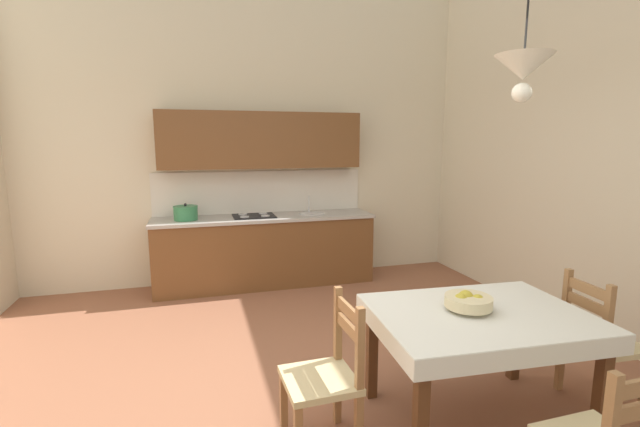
{
  "coord_description": "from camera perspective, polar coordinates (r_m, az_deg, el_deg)",
  "views": [
    {
      "loc": [
        -0.75,
        -2.78,
        1.83
      ],
      "look_at": [
        0.42,
        1.25,
        1.14
      ],
      "focal_mm": 24.4,
      "sensor_mm": 36.0,
      "label": 1
    }
  ],
  "objects": [
    {
      "name": "pendant_lamp",
      "position": [
        2.8,
        25.11,
        16.79
      ],
      "size": [
        0.32,
        0.32,
        0.81
      ],
      "color": "black"
    },
    {
      "name": "dining_chair_tv_side",
      "position": [
        2.77,
        0.81,
        -20.65
      ],
      "size": [
        0.43,
        0.43,
        0.93
      ],
      "color": "#D1BC89",
      "rests_on": "ground_plane"
    },
    {
      "name": "dining_table",
      "position": [
        3.08,
        20.1,
        -14.19
      ],
      "size": [
        1.41,
        1.07,
        0.75
      ],
      "color": "#56331C",
      "rests_on": "ground_plane"
    },
    {
      "name": "fruit_bowl",
      "position": [
        3.02,
        18.84,
        -10.86
      ],
      "size": [
        0.3,
        0.3,
        0.12
      ],
      "color": "beige",
      "rests_on": "dining_table"
    },
    {
      "name": "ground_plane",
      "position": [
        3.44,
        -1.01,
        -23.78
      ],
      "size": [
        6.21,
        6.52,
        0.1
      ],
      "primitive_type": "cube",
      "color": "#935B42"
    },
    {
      "name": "kitchen_cabinetry",
      "position": [
        5.61,
        -7.36,
        -0.7
      ],
      "size": [
        2.77,
        0.63,
        2.2
      ],
      "color": "brown",
      "rests_on": "ground_plane"
    },
    {
      "name": "dining_chair_window_side",
      "position": [
        3.73,
        32.77,
        -14.04
      ],
      "size": [
        0.45,
        0.45,
        0.93
      ],
      "color": "#D1BC89",
      "rests_on": "ground_plane"
    },
    {
      "name": "wall_back",
      "position": [
        5.85,
        -9.03,
        12.17
      ],
      "size": [
        6.21,
        0.12,
        4.25
      ],
      "primitive_type": "cube",
      "color": "beige",
      "rests_on": "ground_plane"
    }
  ]
}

